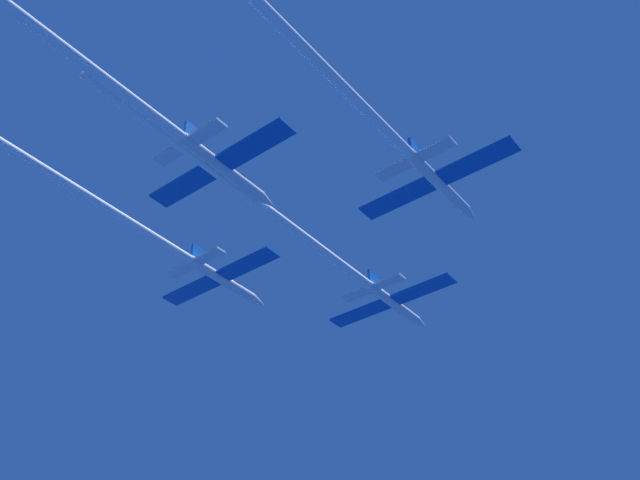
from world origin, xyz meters
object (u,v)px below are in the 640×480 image
object	(u,v)px
jet_lead	(317,246)
jet_slot	(81,61)
jet_left_wing	(128,221)
jet_right_wing	(329,73)

from	to	relation	value
jet_lead	jet_slot	world-z (taller)	jet_lead
jet_lead	jet_left_wing	world-z (taller)	jet_left_wing
jet_lead	jet_right_wing	distance (m)	27.72
jet_lead	jet_slot	bearing A→B (deg)	-88.09
jet_lead	jet_left_wing	size ratio (longest dim) A/B	1.04
jet_left_wing	jet_slot	bearing A→B (deg)	-48.90
jet_lead	jet_slot	xyz separation A→B (m)	(1.24, -37.13, -0.26)
jet_right_wing	jet_slot	distance (m)	23.40
jet_right_wing	jet_lead	bearing A→B (deg)	130.85
jet_right_wing	jet_slot	xyz separation A→B (m)	(-16.89, -16.16, -0.99)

